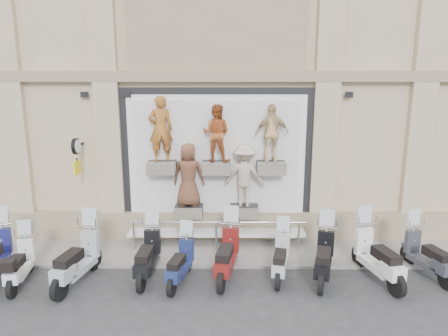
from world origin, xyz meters
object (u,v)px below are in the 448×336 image
Objects in this scene: scooter_c at (76,251)px; scooter_j at (429,247)px; clock_sign_bracket at (76,151)px; scooter_i at (379,248)px; scooter_d at (147,248)px; scooter_g at (281,251)px; scooter_f at (227,246)px; scooter_h at (324,249)px; guard_rail at (216,237)px; scooter_e at (180,256)px; scooter_b at (19,256)px.

scooter_c is 8.47m from scooter_j.
clock_sign_bracket is 0.49× the size of scooter_i.
scooter_g is (3.24, 0.03, -0.08)m from scooter_d.
scooter_f is 1.03× the size of scooter_h.
scooter_g reaches higher than guard_rail.
clock_sign_bracket is 9.52m from scooter_j.
scooter_j is at bearing 13.84° from scooter_g.
scooter_e is at bearing 12.35° from scooter_c.
clock_sign_bracket is at bearing 63.52° from scooter_b.
scooter_i is at bearing -21.83° from guard_rail.
scooter_i reaches higher than scooter_j.
scooter_b is at bearing -158.61° from guard_rail.
scooter_e is at bearing -15.54° from scooter_d.
scooter_b is 2.97m from scooter_d.
scooter_f reaches higher than scooter_h.
guard_rail is 2.16m from scooter_g.
scooter_e is at bearing -35.21° from clock_sign_bracket.
scooter_b reaches higher than scooter_g.
scooter_c reaches higher than scooter_g.
scooter_h is at bearing -30.21° from guard_rail.
scooter_i reaches higher than scooter_g.
scooter_d is at bearing -163.99° from scooter_h.
scooter_e is 3.45m from scooter_h.
scooter_j is (9.13, -1.80, -2.04)m from clock_sign_bracket.
guard_rail is 5.40m from scooter_j.
scooter_h is at bearing -7.51° from scooter_b.
clock_sign_bracket is 8.31m from scooter_i.
scooter_f is at bearing 167.49° from scooter_j.
guard_rail is 4.23m from scooter_i.
clock_sign_bracket reaches higher than scooter_f.
scooter_j is (6.86, 0.12, -0.02)m from scooter_d.
scooter_f is 4.93m from scooter_j.
scooter_f is at bearing 16.24° from scooter_c.
guard_rail is 2.98× the size of scooter_e.
guard_rail is at bearing 76.26° from scooter_e.
clock_sign_bracket reaches higher than guard_rail.
scooter_b is 8.50m from scooter_i.
guard_rail is at bearing 150.95° from scooter_g.
scooter_c is 7.15m from scooter_i.
clock_sign_bracket reaches higher than scooter_e.
guard_rail is 2.51× the size of scooter_f.
scooter_i is at bearing 176.43° from scooter_j.
scooter_j is at bearing 3.12° from scooter_d.
scooter_j is (9.81, 0.47, 0.06)m from scooter_b.
scooter_j is at bearing -11.13° from clock_sign_bracket.
scooter_f is at bearing 2.28° from scooter_d.
scooter_e is 0.84× the size of scooter_f.
scooter_c reaches higher than scooter_b.
scooter_c reaches higher than guard_rail.
scooter_g is at bearing 167.60° from scooter_j.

